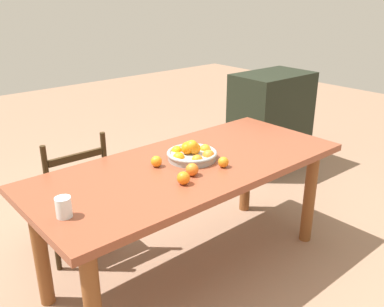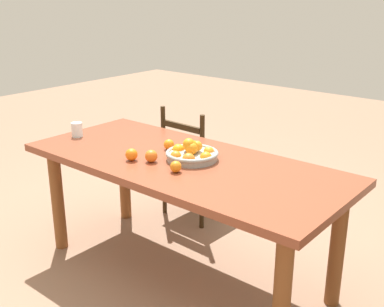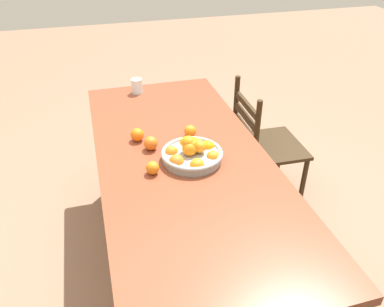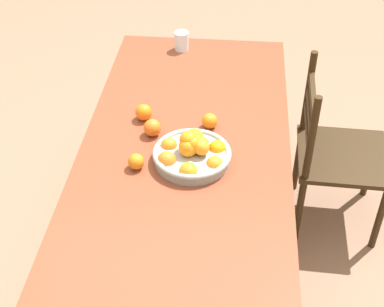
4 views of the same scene
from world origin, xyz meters
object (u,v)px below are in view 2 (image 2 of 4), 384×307
at_px(orange_loose_0, 169,145).
at_px(dining_table, 183,176).
at_px(fruit_bowl, 192,153).
at_px(orange_loose_3, 176,167).
at_px(orange_loose_1, 151,156).
at_px(orange_loose_2, 131,155).
at_px(drinking_glass, 77,130).
at_px(chair_near_window, 195,163).

bearing_deg(orange_loose_0, dining_table, -25.33).
height_order(fruit_bowl, orange_loose_0, fruit_bowl).
distance_m(fruit_bowl, orange_loose_3, 0.23).
bearing_deg(fruit_bowl, orange_loose_1, -130.79).
relative_size(orange_loose_1, orange_loose_2, 1.02).
bearing_deg(orange_loose_1, fruit_bowl, 49.21).
xyz_separation_m(orange_loose_2, drinking_glass, (-0.65, 0.10, 0.01)).
bearing_deg(orange_loose_2, orange_loose_3, 4.00).
bearing_deg(fruit_bowl, orange_loose_2, -138.39).
height_order(chair_near_window, fruit_bowl, fruit_bowl).
distance_m(fruit_bowl, orange_loose_2, 0.36).
height_order(chair_near_window, orange_loose_0, chair_near_window).
height_order(chair_near_window, drinking_glass, chair_near_window).
height_order(orange_loose_2, drinking_glass, drinking_glass).
height_order(orange_loose_3, drinking_glass, drinking_glass).
distance_m(dining_table, fruit_bowl, 0.16).
bearing_deg(fruit_bowl, dining_table, -138.87).
distance_m(orange_loose_0, drinking_glass, 0.71).
relative_size(fruit_bowl, orange_loose_3, 4.88).
bearing_deg(chair_near_window, dining_table, 126.28).
bearing_deg(orange_loose_2, dining_table, 41.69).
relative_size(fruit_bowl, orange_loose_1, 4.26).
height_order(orange_loose_0, orange_loose_1, orange_loose_1).
bearing_deg(orange_loose_0, chair_near_window, 115.25).
bearing_deg(orange_loose_0, fruit_bowl, -13.12).
relative_size(orange_loose_2, orange_loose_3, 1.13).
relative_size(dining_table, fruit_bowl, 6.34).
bearing_deg(orange_loose_0, orange_loose_1, -72.14).
bearing_deg(dining_table, fruit_bowl, 41.13).
distance_m(dining_table, drinking_glass, 0.90).
xyz_separation_m(orange_loose_0, orange_loose_2, (-0.03, -0.30, 0.00)).
bearing_deg(drinking_glass, orange_loose_1, -3.21).
bearing_deg(drinking_glass, orange_loose_3, -4.33).
bearing_deg(chair_near_window, drinking_glass, 66.39).
xyz_separation_m(fruit_bowl, orange_loose_0, (-0.24, 0.06, -0.01)).
height_order(orange_loose_0, orange_loose_3, orange_loose_0).
relative_size(dining_table, orange_loose_2, 27.45).
height_order(dining_table, fruit_bowl, fruit_bowl).
distance_m(chair_near_window, orange_loose_0, 0.78).
bearing_deg(drinking_glass, dining_table, 6.81).
xyz_separation_m(dining_table, orange_loose_0, (-0.19, 0.09, 0.14)).
height_order(dining_table, orange_loose_1, orange_loose_1).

